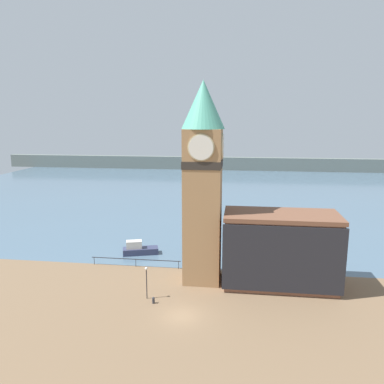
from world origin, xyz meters
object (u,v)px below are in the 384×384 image
lamp_post (146,277)px  pier_building (280,250)px  mooring_bollard_near (153,300)px  clock_tower (203,179)px  boat_near (139,249)px

lamp_post → pier_building: bearing=20.4°
pier_building → lamp_post: bearing=-159.6°
pier_building → mooring_bollard_near: (-13.98, -6.56, -4.05)m
clock_tower → lamp_post: (-5.63, -5.82, -10.17)m
boat_near → lamp_post: bearing=-87.9°
mooring_bollard_near → lamp_post: (-0.98, 1.00, 2.22)m
pier_building → mooring_bollard_near: pier_building is taller
lamp_post → clock_tower: bearing=46.0°
pier_building → lamp_post: 16.06m
pier_building → boat_near: 21.47m
boat_near → mooring_bollard_near: boat_near is taller
mooring_bollard_near → lamp_post: bearing=134.2°
pier_building → mooring_bollard_near: bearing=-154.9°
clock_tower → mooring_bollard_near: bearing=-124.3°
clock_tower → boat_near: size_ratio=4.42×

